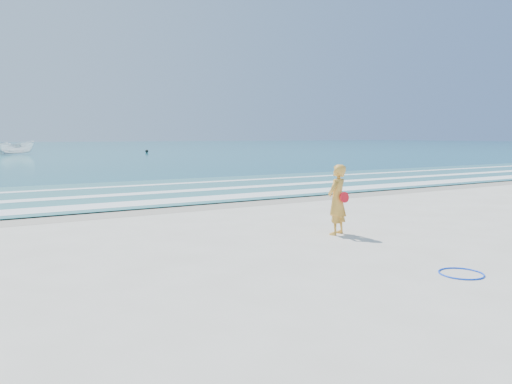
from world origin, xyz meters
TOP-DOWN VIEW (x-y plane):
  - ground at (0.00, 0.00)m, footprint 400.00×400.00m
  - wet_sand at (0.00, 9.00)m, footprint 400.00×2.40m
  - shallow at (0.00, 14.00)m, footprint 400.00×10.00m
  - foam_near at (0.00, 10.30)m, footprint 400.00×1.40m
  - foam_mid at (0.00, 13.20)m, footprint 400.00×0.90m
  - foam_far at (0.00, 16.50)m, footprint 400.00×0.60m
  - hoop at (0.98, -1.46)m, footprint 1.02×1.02m
  - boat at (-0.11, 63.51)m, footprint 4.79×2.64m
  - buoy at (16.44, 61.73)m, footprint 0.46×0.46m
  - woman at (1.42, 2.47)m, footprint 0.75×0.64m

SIDE VIEW (x-z plane):
  - ground at x=0.00m, z-range 0.00..0.00m
  - wet_sand at x=0.00m, z-range 0.00..0.00m
  - hoop at x=0.98m, z-range 0.00..0.03m
  - shallow at x=0.00m, z-range 0.04..0.05m
  - foam_near at x=0.00m, z-range 0.05..0.06m
  - foam_mid at x=0.00m, z-range 0.05..0.06m
  - foam_far at x=0.00m, z-range 0.05..0.06m
  - buoy at x=16.44m, z-range 0.04..0.50m
  - woman at x=1.42m, z-range 0.00..1.75m
  - boat at x=-0.11m, z-range 0.04..1.79m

